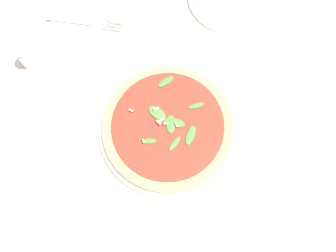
% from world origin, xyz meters
% --- Properties ---
extents(ground_plane, '(6.00, 6.00, 0.00)m').
position_xyz_m(ground_plane, '(0.00, 0.00, 0.00)').
color(ground_plane, beige).
extents(pizza_arugula_main, '(0.31, 0.31, 0.05)m').
position_xyz_m(pizza_arugula_main, '(0.03, 0.02, 0.02)').
color(pizza_arugula_main, white).
rests_on(pizza_arugula_main, ground_plane).
extents(napkin, '(0.17, 0.13, 0.01)m').
position_xyz_m(napkin, '(-0.15, 0.31, 0.00)').
color(napkin, silver).
rests_on(napkin, ground_plane).
extents(fork, '(0.19, 0.06, 0.00)m').
position_xyz_m(fork, '(-0.14, 0.31, 0.01)').
color(fork, silver).
rests_on(fork, ground_plane).
extents(shaker_pepper, '(0.03, 0.03, 0.07)m').
position_xyz_m(shaker_pepper, '(-0.28, 0.22, 0.03)').
color(shaker_pepper, silver).
rests_on(shaker_pepper, ground_plane).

